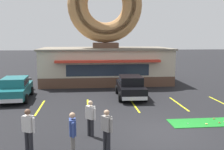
# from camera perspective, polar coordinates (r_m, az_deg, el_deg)

# --- Properties ---
(ground_plane) EXTENTS (160.00, 160.00, 0.00)m
(ground_plane) POSITION_cam_1_polar(r_m,az_deg,el_deg) (12.73, 11.61, -12.07)
(ground_plane) COLOR black
(donut_shop_building) EXTENTS (12.30, 6.75, 10.96)m
(donut_shop_building) POSITION_cam_1_polar(r_m,az_deg,el_deg) (25.40, -1.46, 6.78)
(donut_shop_building) COLOR brown
(donut_shop_building) RESTS_ON ground
(putting_mat) EXTENTS (3.27, 1.40, 0.03)m
(putting_mat) POSITION_cam_1_polar(r_m,az_deg,el_deg) (14.46, 18.82, -9.80)
(putting_mat) COLOR #197523
(putting_mat) RESTS_ON ground
(mini_donut_near_right) EXTENTS (0.13, 0.13, 0.04)m
(mini_donut_near_right) POSITION_cam_1_polar(r_m,az_deg,el_deg) (15.25, 21.32, -8.85)
(mini_donut_near_right) COLOR brown
(mini_donut_near_right) RESTS_ON putting_mat
(mini_donut_mid_left) EXTENTS (0.13, 0.13, 0.04)m
(mini_donut_mid_left) POSITION_cam_1_polar(r_m,az_deg,el_deg) (14.68, 22.35, -9.57)
(mini_donut_mid_left) COLOR brown
(mini_donut_mid_left) RESTS_ON putting_mat
(mini_donut_mid_centre) EXTENTS (0.13, 0.13, 0.04)m
(mini_donut_mid_centre) POSITION_cam_1_polar(r_m,az_deg,el_deg) (14.26, 19.88, -9.96)
(mini_donut_mid_centre) COLOR #E5C666
(mini_donut_mid_centre) RESTS_ON putting_mat
(golf_ball) EXTENTS (0.04, 0.04, 0.04)m
(golf_ball) POSITION_cam_1_polar(r_m,az_deg,el_deg) (14.03, 16.18, -10.08)
(golf_ball) COLOR white
(golf_ball) RESTS_ON putting_mat
(car_black) EXTENTS (2.11, 4.62, 1.60)m
(car_black) POSITION_cam_1_polar(r_m,az_deg,el_deg) (19.18, 4.04, -2.33)
(car_black) COLOR black
(car_black) RESTS_ON ground
(car_teal) EXTENTS (2.17, 4.65, 1.60)m
(car_teal) POSITION_cam_1_polar(r_m,az_deg,el_deg) (19.64, -20.26, -2.57)
(car_teal) COLOR #196066
(car_teal) RESTS_ON ground
(pedestrian_blue_sweater_man) EXTENTS (0.54, 0.39, 1.72)m
(pedestrian_blue_sweater_man) POSITION_cam_1_polar(r_m,az_deg,el_deg) (10.56, -17.75, -11.06)
(pedestrian_blue_sweater_man) COLOR #232328
(pedestrian_blue_sweater_man) RESTS_ON ground
(pedestrian_hooded_kid) EXTENTS (0.43, 0.48, 1.64)m
(pedestrian_hooded_kid) POSITION_cam_1_polar(r_m,az_deg,el_deg) (10.28, -1.17, -11.53)
(pedestrian_hooded_kid) COLOR #232328
(pedestrian_hooded_kid) RESTS_ON ground
(pedestrian_leather_jacket_man) EXTENTS (0.45, 0.45, 1.63)m
(pedestrian_leather_jacket_man) POSITION_cam_1_polar(r_m,az_deg,el_deg) (11.76, -4.70, -9.02)
(pedestrian_leather_jacket_man) COLOR #232328
(pedestrian_leather_jacket_man) RESTS_ON ground
(pedestrian_clipboard_woman) EXTENTS (0.28, 0.59, 1.67)m
(pedestrian_clipboard_woman) POSITION_cam_1_polar(r_m,az_deg,el_deg) (9.94, -8.56, -12.19)
(pedestrian_clipboard_woman) COLOR slate
(pedestrian_clipboard_woman) RESTS_ON ground
(trash_bin) EXTENTS (0.57, 0.57, 0.97)m
(trash_bin) POSITION_cam_1_polar(r_m,az_deg,el_deg) (23.38, -17.73, -1.72)
(trash_bin) COLOR #51565B
(trash_bin) RESTS_ON ground
(parking_stripe_far_left) EXTENTS (0.12, 3.60, 0.01)m
(parking_stripe_far_left) POSITION_cam_1_polar(r_m,az_deg,el_deg) (17.19, -15.38, -6.83)
(parking_stripe_far_left) COLOR yellow
(parking_stripe_far_left) RESTS_ON ground
(parking_stripe_left) EXTENTS (0.12, 3.60, 0.01)m
(parking_stripe_left) POSITION_cam_1_polar(r_m,az_deg,el_deg) (16.95, -5.26, -6.77)
(parking_stripe_left) COLOR yellow
(parking_stripe_left) RESTS_ON ground
(parking_stripe_mid_left) EXTENTS (0.12, 3.60, 0.01)m
(parking_stripe_mid_left) POSITION_cam_1_polar(r_m,az_deg,el_deg) (17.23, 4.83, -6.51)
(parking_stripe_mid_left) COLOR yellow
(parking_stripe_mid_left) RESTS_ON ground
(parking_stripe_centre) EXTENTS (0.12, 3.60, 0.01)m
(parking_stripe_centre) POSITION_cam_1_polar(r_m,az_deg,el_deg) (18.02, 14.30, -6.09)
(parking_stripe_centre) COLOR yellow
(parking_stripe_centre) RESTS_ON ground
(parking_stripe_mid_right) EXTENTS (0.12, 3.60, 0.01)m
(parking_stripe_mid_right) POSITION_cam_1_polar(r_m,az_deg,el_deg) (19.25, 22.75, -5.57)
(parking_stripe_mid_right) COLOR yellow
(parking_stripe_mid_right) RESTS_ON ground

